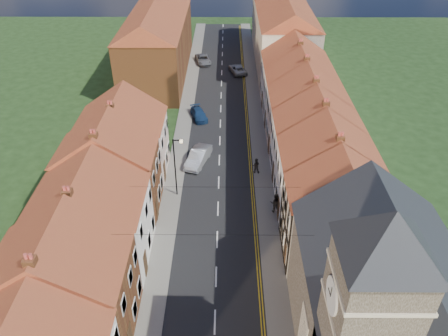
# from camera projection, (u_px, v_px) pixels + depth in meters

# --- Properties ---
(road) EXTENTS (7.00, 90.00, 0.02)m
(road) POSITION_uv_depth(u_px,v_px,m) (220.00, 141.00, 49.46)
(road) COLOR black
(road) RESTS_ON ground
(pavement_left) EXTENTS (1.80, 90.00, 0.12)m
(pavement_left) POSITION_uv_depth(u_px,v_px,m) (181.00, 140.00, 49.46)
(pavement_left) COLOR slate
(pavement_left) RESTS_ON ground
(pavement_right) EXTENTS (1.80, 90.00, 0.12)m
(pavement_right) POSITION_uv_depth(u_px,v_px,m) (259.00, 140.00, 49.41)
(pavement_right) COLOR slate
(pavement_right) RESTS_ON ground
(church) EXTENTS (11.25, 14.25, 15.20)m
(church) POSITION_uv_depth(u_px,v_px,m) (381.00, 298.00, 24.11)
(church) COLOR #3C362A
(church) RESTS_ON ground
(cottage_r_tudor) EXTENTS (8.30, 5.20, 9.00)m
(cottage_r_tudor) POSITION_uv_depth(u_px,v_px,m) (340.00, 209.00, 32.63)
(cottage_r_tudor) COLOR beige
(cottage_r_tudor) RESTS_ON ground
(cottage_r_white_near) EXTENTS (8.30, 6.00, 9.00)m
(cottage_r_white_near) POSITION_uv_depth(u_px,v_px,m) (327.00, 168.00, 37.08)
(cottage_r_white_near) COLOR white
(cottage_r_white_near) RESTS_ON ground
(cottage_r_cream_mid) EXTENTS (8.30, 5.20, 9.00)m
(cottage_r_cream_mid) POSITION_uv_depth(u_px,v_px,m) (316.00, 136.00, 41.52)
(cottage_r_cream_mid) COLOR white
(cottage_r_cream_mid) RESTS_ON ground
(cottage_r_pink) EXTENTS (8.30, 6.00, 9.00)m
(cottage_r_pink) POSITION_uv_depth(u_px,v_px,m) (308.00, 110.00, 45.98)
(cottage_r_pink) COLOR beige
(cottage_r_pink) RESTS_ON ground
(cottage_r_white_far) EXTENTS (8.30, 5.20, 9.00)m
(cottage_r_white_far) POSITION_uv_depth(u_px,v_px,m) (301.00, 89.00, 50.42)
(cottage_r_white_far) COLOR white
(cottage_r_white_far) RESTS_ON ground
(cottage_r_cream_far) EXTENTS (8.30, 6.00, 9.00)m
(cottage_r_cream_far) POSITION_uv_depth(u_px,v_px,m) (295.00, 71.00, 54.88)
(cottage_r_cream_far) COLOR white
(cottage_r_cream_far) RESTS_ON ground
(cottage_l_cream) EXTENTS (8.30, 6.30, 9.10)m
(cottage_l_cream) POSITION_uv_depth(u_px,v_px,m) (63.00, 282.00, 26.81)
(cottage_l_cream) COLOR brown
(cottage_l_cream) RESTS_ON ground
(cottage_l_white) EXTENTS (8.30, 6.90, 8.80)m
(cottage_l_white) POSITION_uv_depth(u_px,v_px,m) (90.00, 215.00, 32.17)
(cottage_l_white) COLOR white
(cottage_l_white) RESTS_ON ground
(cottage_l_brick_mid) EXTENTS (8.30, 5.70, 9.10)m
(cottage_l_brick_mid) POSITION_uv_depth(u_px,v_px,m) (108.00, 167.00, 37.11)
(cottage_l_brick_mid) COLOR brown
(cottage_l_brick_mid) RESTS_ON ground
(cottage_l_pink) EXTENTS (8.30, 6.30, 8.80)m
(cottage_l_pink) POSITION_uv_depth(u_px,v_px,m) (122.00, 134.00, 41.97)
(cottage_l_pink) COLOR beige
(cottage_l_pink) RESTS_ON ground
(block_right_far) EXTENTS (8.30, 24.20, 10.50)m
(block_right_far) POSITION_uv_depth(u_px,v_px,m) (282.00, 28.00, 67.02)
(block_right_far) COLOR beige
(block_right_far) RESTS_ON ground
(block_left_far) EXTENTS (8.30, 24.20, 10.50)m
(block_left_far) POSITION_uv_depth(u_px,v_px,m) (157.00, 38.00, 63.00)
(block_left_far) COLOR brown
(block_left_far) RESTS_ON ground
(lamppost) EXTENTS (0.88, 0.15, 6.00)m
(lamppost) POSITION_uv_depth(u_px,v_px,m) (176.00, 164.00, 39.25)
(lamppost) COLOR black
(lamppost) RESTS_ON pavement_left
(car_mid) EXTENTS (2.87, 4.82, 1.50)m
(car_mid) POSITION_uv_depth(u_px,v_px,m) (198.00, 157.00, 45.33)
(car_mid) COLOR #ACAFB4
(car_mid) RESTS_ON ground
(car_far) EXTENTS (2.65, 4.13, 1.11)m
(car_far) POSITION_uv_depth(u_px,v_px,m) (199.00, 114.00, 53.60)
(car_far) COLOR navy
(car_far) RESTS_ON ground
(car_distant) EXTENTS (2.98, 4.73, 1.22)m
(car_distant) POSITION_uv_depth(u_px,v_px,m) (203.00, 59.00, 68.86)
(car_distant) COLOR gray
(car_distant) RESTS_ON ground
(pedestrian_right) EXTENTS (1.05, 0.89, 1.93)m
(pedestrian_right) POSITION_uv_depth(u_px,v_px,m) (275.00, 203.00, 38.55)
(pedestrian_right) COLOR black
(pedestrian_right) RESTS_ON pavement_right
(car_distant_b) EXTENTS (3.05, 4.66, 1.19)m
(car_distant_b) POSITION_uv_depth(u_px,v_px,m) (238.00, 69.00, 65.60)
(car_distant_b) COLOR #9FA2A6
(car_distant_b) RESTS_ON ground
(pedestrian_right_b) EXTENTS (0.82, 0.66, 1.62)m
(pedestrian_right_b) POSITION_uv_depth(u_px,v_px,m) (256.00, 166.00, 43.69)
(pedestrian_right_b) COLOR #282420
(pedestrian_right_b) RESTS_ON pavement_right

